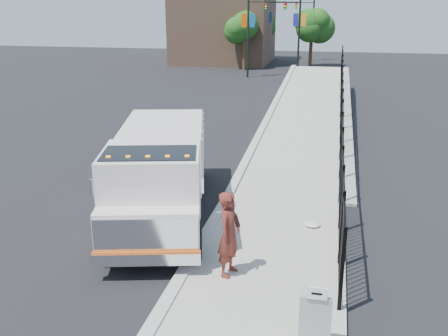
# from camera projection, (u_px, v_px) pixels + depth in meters

# --- Properties ---
(ground) EXTENTS (120.00, 120.00, 0.00)m
(ground) POSITION_uv_depth(u_px,v_px,m) (198.00, 252.00, 12.83)
(ground) COLOR black
(ground) RESTS_ON ground
(sidewalk) EXTENTS (3.55, 12.00, 0.12)m
(sidewalk) POSITION_uv_depth(u_px,v_px,m) (260.00, 302.00, 10.56)
(sidewalk) COLOR #9E998E
(sidewalk) RESTS_ON ground
(curb) EXTENTS (0.30, 12.00, 0.16)m
(curb) POSITION_uv_depth(u_px,v_px,m) (173.00, 291.00, 10.95)
(curb) COLOR #ADAAA3
(curb) RESTS_ON ground
(ramp) EXTENTS (3.95, 24.06, 3.19)m
(ramp) POSITION_uv_depth(u_px,v_px,m) (313.00, 121.00, 27.24)
(ramp) COLOR #9E998E
(ramp) RESTS_ON ground
(iron_fence) EXTENTS (0.10, 28.00, 1.80)m
(iron_fence) POSITION_uv_depth(u_px,v_px,m) (341.00, 123.00, 22.95)
(iron_fence) COLOR black
(iron_fence) RESTS_ON ground
(truck) EXTENTS (4.35, 8.18, 2.67)m
(truck) POSITION_uv_depth(u_px,v_px,m) (159.00, 169.00, 14.56)
(truck) COLOR black
(truck) RESTS_ON ground
(worker) EXTENTS (0.63, 0.82, 2.01)m
(worker) POSITION_uv_depth(u_px,v_px,m) (229.00, 234.00, 11.26)
(worker) COLOR maroon
(worker) RESTS_ON sidewalk
(utility_cabinet) EXTENTS (0.55, 0.40, 1.25)m
(utility_cabinet) POSITION_uv_depth(u_px,v_px,m) (315.00, 323.00, 8.73)
(utility_cabinet) COLOR gray
(utility_cabinet) RESTS_ON sidewalk
(arrow_sign) EXTENTS (0.35, 0.04, 0.22)m
(arrow_sign) POSITION_uv_depth(u_px,v_px,m) (317.00, 293.00, 8.30)
(arrow_sign) COLOR white
(arrow_sign) RESTS_ON utility_cabinet
(debris) EXTENTS (0.44, 0.44, 0.11)m
(debris) POSITION_uv_depth(u_px,v_px,m) (312.00, 224.00, 14.04)
(debris) COLOR silver
(debris) RESTS_ON sidewalk
(light_pole_0) EXTENTS (3.77, 0.22, 8.00)m
(light_pole_0) POSITION_uv_depth(u_px,v_px,m) (252.00, 26.00, 42.45)
(light_pole_0) COLOR black
(light_pole_0) RESTS_ON ground
(light_pole_1) EXTENTS (3.78, 0.22, 8.00)m
(light_pole_1) POSITION_uv_depth(u_px,v_px,m) (296.00, 25.00, 44.51)
(light_pole_1) COLOR black
(light_pole_1) RESTS_ON ground
(light_pole_2) EXTENTS (3.77, 0.22, 8.00)m
(light_pole_2) POSITION_uv_depth(u_px,v_px,m) (269.00, 22.00, 52.50)
(light_pole_2) COLOR black
(light_pole_2) RESTS_ON ground
(light_pole_3) EXTENTS (3.77, 0.22, 8.00)m
(light_pole_3) POSITION_uv_depth(u_px,v_px,m) (310.00, 21.00, 55.39)
(light_pole_3) COLOR black
(light_pole_3) RESTS_ON ground
(tree_0) EXTENTS (2.75, 2.75, 5.38)m
(tree_0) POSITION_uv_depth(u_px,v_px,m) (245.00, 28.00, 47.52)
(tree_0) COLOR #382314
(tree_0) RESTS_ON ground
(tree_1) EXTENTS (2.83, 2.83, 5.41)m
(tree_1) POSITION_uv_depth(u_px,v_px,m) (312.00, 27.00, 50.36)
(tree_1) COLOR #382314
(tree_1) RESTS_ON ground
(tree_2) EXTENTS (3.26, 3.26, 5.63)m
(tree_2) POSITION_uv_depth(u_px,v_px,m) (261.00, 24.00, 56.84)
(tree_2) COLOR #382314
(tree_2) RESTS_ON ground
(building) EXTENTS (10.00, 10.00, 8.00)m
(building) POSITION_uv_depth(u_px,v_px,m) (224.00, 25.00, 54.26)
(building) COLOR #8C664C
(building) RESTS_ON ground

